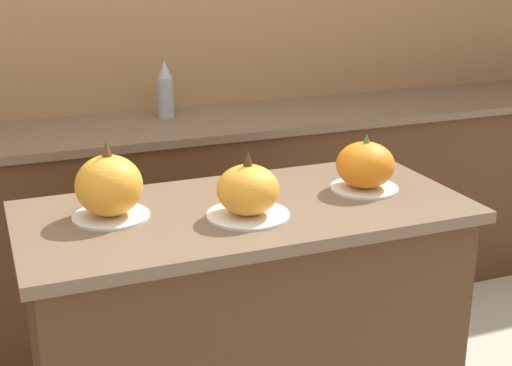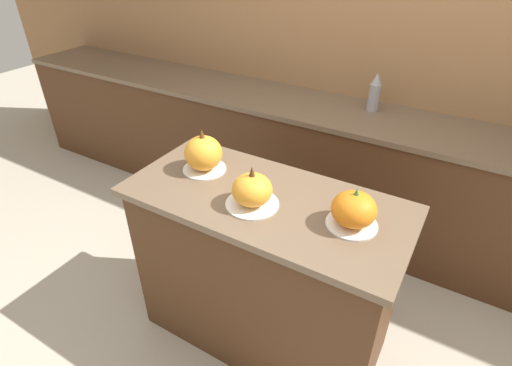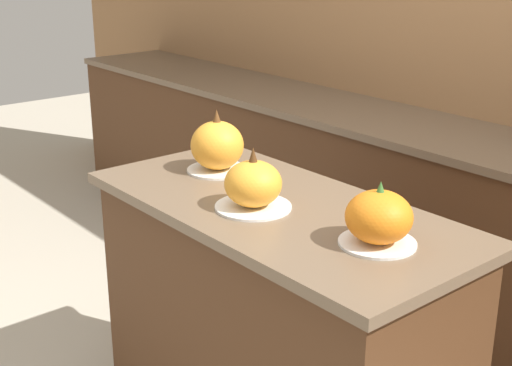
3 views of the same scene
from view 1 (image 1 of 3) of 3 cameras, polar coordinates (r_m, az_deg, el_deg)
wall_back at (r=3.42m, az=-10.04°, el=10.99°), size 8.00×0.06×2.50m
kitchen_island at (r=2.29m, az=-0.80°, el=-13.07°), size 1.31×0.62×0.95m
back_counter at (r=3.30m, az=-8.09°, el=-3.23°), size 6.00×0.60×0.93m
pumpkin_cake_left at (r=2.01m, az=-11.67°, el=-0.32°), size 0.22×0.22×0.22m
pumpkin_cake_center at (r=1.98m, az=-0.65°, el=-0.71°), size 0.24×0.24×0.19m
pumpkin_cake_right at (r=2.23m, az=8.73°, el=1.32°), size 0.21×0.21×0.18m
bottle_tall at (r=3.27m, az=-7.26°, el=7.36°), size 0.07×0.07×0.26m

